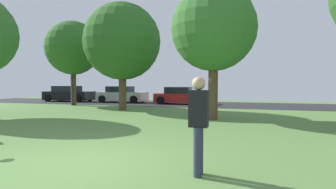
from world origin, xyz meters
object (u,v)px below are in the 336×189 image
Objects in this scene: maple_tree_far at (73,48)px; street_lamp_post at (72,75)px; parked_car_silver at (122,95)px; person_catcher at (199,121)px; parked_car_black at (69,94)px; birch_tree_lone at (213,29)px; parked_car_red at (180,96)px; oak_tree_left at (122,42)px.

street_lamp_post is at bearing -78.39° from maple_tree_far.
parked_car_silver is at bearing 60.47° from maple_tree_far.
parked_car_silver is 0.93× the size of street_lamp_post.
person_catcher is 21.75m from parked_car_black.
birch_tree_lone is 9.76m from parked_car_red.
oak_tree_left reaches higher than maple_tree_far.
parked_car_red is (-4.24, 15.76, -0.32)m from person_catcher.
person_catcher is at bearing -47.06° from parked_car_black.
parked_car_black is 1.08× the size of parked_car_silver.
maple_tree_far is 5.98m from parked_car_black.
person_catcher is 18.71m from parked_car_silver.
birch_tree_lone is at bearing -44.59° from parked_car_silver.
parked_car_silver is (-3.05, 6.00, -3.50)m from oak_tree_left.
birch_tree_lone is at bearing -66.88° from parked_car_red.
maple_tree_far is 0.97× the size of oak_tree_left.
maple_tree_far is 3.67× the size of person_catcher.
maple_tree_far is 1.39× the size of parked_car_black.
parked_car_black is (-14.82, 15.92, -0.29)m from person_catcher.
person_catcher is 16.85m from street_lamp_post.
birch_tree_lone is 0.95× the size of maple_tree_far.
person_catcher reaches higher than parked_car_silver.
parked_car_silver is (5.29, 0.17, -0.01)m from parked_car_black.
oak_tree_left reaches higher than parked_car_red.
oak_tree_left is 1.44× the size of parked_car_black.
street_lamp_post is at bearing -49.61° from parked_car_black.
birch_tree_lone is 0.91× the size of oak_tree_left.
parked_car_black is 1.11× the size of parked_car_red.
parked_car_silver is 5.30m from parked_car_red.
maple_tree_far is (-11.00, 5.01, 0.24)m from birch_tree_lone.
maple_tree_far is at bearing 156.44° from oak_tree_left.
parked_car_red is at bearing -3.67° from parked_car_silver.
street_lamp_post is (-11.60, 12.15, 1.30)m from person_catcher.
birch_tree_lone is at bearing -24.47° from maple_tree_far.
street_lamp_post is (3.21, -3.78, 1.60)m from parked_car_black.
street_lamp_post is (-2.08, -3.95, 1.61)m from parked_car_silver.
parked_car_black is (-14.17, 8.58, -3.36)m from birch_tree_lone.
oak_tree_left is 10.76m from parked_car_black.
oak_tree_left is at bearing -111.53° from parked_car_red.
street_lamp_post is at bearing -117.77° from parked_car_silver.
parked_car_red is (10.58, -0.17, -0.03)m from parked_car_black.
person_catcher is at bearing -57.34° from oak_tree_left.
birch_tree_lone is 1.32× the size of street_lamp_post.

